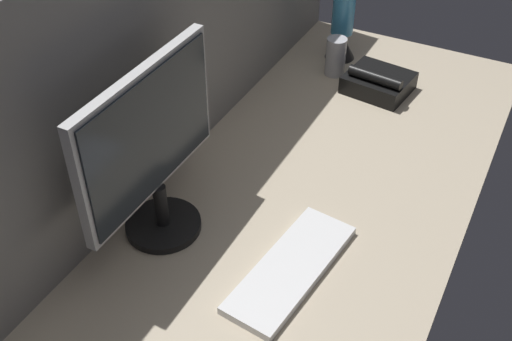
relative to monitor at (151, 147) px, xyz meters
The scene contains 7 objects.
ground_plane 46.10cm from the monitor, 40.82° to the right, with size 180.00×80.00×3.00cm, color tan.
cubicle_wall_back 32.57cm from the monitor, 22.98° to the left, with size 180.00×5.50×63.09cm.
monitor is the anchor object (origin of this frame).
keyboard 40.61cm from the monitor, 87.41° to the right, with size 37.00×13.00×2.00cm, color silver.
mug_steel 88.16cm from the monitor, ahead, with size 6.49×6.49×12.57cm.
lava_lamp 97.71cm from the monitor, ahead, with size 10.04×10.04×32.86cm.
desk_phone 88.43cm from the monitor, 17.50° to the right, with size 19.25×20.99×8.80cm.
Camera 1 is at (-113.36, -44.20, 104.91)cm, focal length 43.69 mm.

